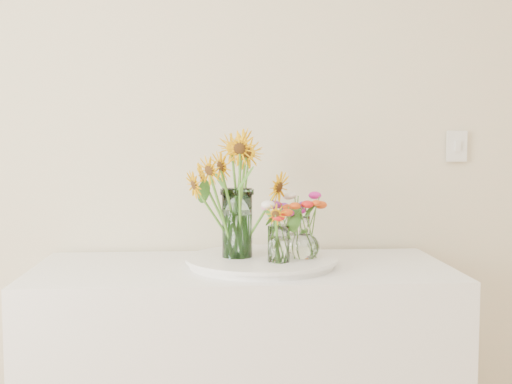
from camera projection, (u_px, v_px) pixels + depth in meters
tray at (262, 262)px, 2.17m from camera, size 0.49×0.49×0.02m
mason_jar at (237, 223)px, 2.16m from camera, size 0.13×0.13×0.24m
sunflower_bouquet at (237, 194)px, 2.15m from camera, size 0.78×0.78×0.44m
small_vase_a at (279, 245)px, 2.07m from camera, size 0.08×0.08×0.12m
wildflower_posy_a at (279, 231)px, 2.07m from camera, size 0.18×0.18×0.21m
small_vase_b at (305, 238)px, 2.14m from camera, size 0.12×0.12×0.15m
wildflower_posy_b at (305, 225)px, 2.14m from camera, size 0.22×0.22×0.24m
small_vase_c at (287, 239)px, 2.26m from camera, size 0.07×0.07×0.10m
wildflower_posy_c at (287, 226)px, 2.26m from camera, size 0.20×0.20×0.19m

